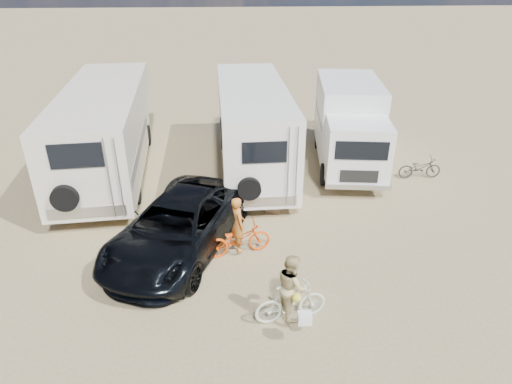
{
  "coord_description": "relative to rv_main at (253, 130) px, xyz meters",
  "views": [
    {
      "loc": [
        -0.83,
        -9.25,
        7.35
      ],
      "look_at": [
        -0.15,
        2.31,
        1.3
      ],
      "focal_mm": 31.72,
      "sensor_mm": 36.0,
      "label": 1
    }
  ],
  "objects": [
    {
      "name": "rv_main",
      "position": [
        0.0,
        0.0,
        0.0
      ],
      "size": [
        2.66,
        7.74,
        3.23
      ],
      "primitive_type": null,
      "rotation": [
        0.0,
        0.0,
        0.04
      ],
      "color": "silver",
      "rests_on": "ground"
    },
    {
      "name": "box_truck",
      "position": [
        3.7,
        0.23,
        -0.05
      ],
      "size": [
        2.95,
        6.08,
        3.14
      ],
      "primitive_type": null,
      "rotation": [
        0.0,
        0.0,
        -0.12
      ],
      "color": "white",
      "rests_on": "ground"
    },
    {
      "name": "rider_man",
      "position": [
        -0.69,
        -5.51,
        -0.83
      ],
      "size": [
        0.51,
        0.65,
        1.58
      ],
      "primitive_type": "imported",
      "rotation": [
        0.0,
        0.0,
        1.83
      ],
      "color": "#C06825",
      "rests_on": "ground"
    },
    {
      "name": "dark_suv",
      "position": [
        -2.35,
        -5.21,
        -0.86
      ],
      "size": [
        4.34,
        6.01,
        1.52
      ],
      "primitive_type": "imported",
      "rotation": [
        0.0,
        0.0,
        -0.37
      ],
      "color": "black",
      "rests_on": "ground"
    },
    {
      "name": "rider_woman",
      "position": [
        0.42,
        -8.15,
        -0.83
      ],
      "size": [
        0.74,
        0.87,
        1.58
      ],
      "primitive_type": "imported",
      "rotation": [
        0.0,
        0.0,
        1.77
      ],
      "color": "tan",
      "rests_on": "ground"
    },
    {
      "name": "rv_left",
      "position": [
        -5.42,
        0.13,
        -0.03
      ],
      "size": [
        3.37,
        9.06,
        3.17
      ],
      "primitive_type": null,
      "rotation": [
        0.0,
        0.0,
        0.08
      ],
      "color": "#EEE4CB",
      "rests_on": "ground"
    },
    {
      "name": "ground",
      "position": [
        0.01,
        -6.64,
        -1.62
      ],
      "size": [
        140.0,
        140.0,
        0.0
      ],
      "primitive_type": "plane",
      "color": "#9D885D",
      "rests_on": "ground"
    },
    {
      "name": "cooler",
      "position": [
        -1.61,
        -4.83,
        -1.39
      ],
      "size": [
        0.69,
        0.61,
        0.46
      ],
      "primitive_type": "cube",
      "rotation": [
        0.0,
        0.0,
        -0.42
      ],
      "color": "#1D5E84",
      "rests_on": "ground"
    },
    {
      "name": "bike_parked",
      "position": [
        6.12,
        -1.06,
        -1.2
      ],
      "size": [
        1.58,
        0.56,
        0.83
      ],
      "primitive_type": "imported",
      "rotation": [
        0.0,
        0.0,
        1.58
      ],
      "color": "#272A27",
      "rests_on": "ground"
    },
    {
      "name": "bike_woman",
      "position": [
        0.42,
        -8.15,
        -1.11
      ],
      "size": [
        1.73,
        0.79,
        1.0
      ],
      "primitive_type": "imported",
      "rotation": [
        0.0,
        0.0,
        1.77
      ],
      "color": "beige",
      "rests_on": "ground"
    },
    {
      "name": "bike_man",
      "position": [
        -0.69,
        -5.51,
        -1.14
      ],
      "size": [
        1.92,
        1.08,
        0.96
      ],
      "primitive_type": "imported",
      "rotation": [
        0.0,
        0.0,
        1.83
      ],
      "color": "#E64709",
      "rests_on": "ground"
    },
    {
      "name": "crate",
      "position": [
        0.52,
        -3.18,
        -1.43
      ],
      "size": [
        0.6,
        0.6,
        0.37
      ],
      "primitive_type": "cube",
      "rotation": [
        0.0,
        0.0,
        -0.4
      ],
      "color": "#86674B",
      "rests_on": "ground"
    }
  ]
}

